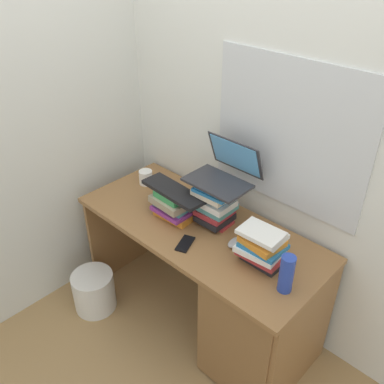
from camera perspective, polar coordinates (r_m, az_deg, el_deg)
The scene contains 14 objects.
ground_plane at distance 2.94m, azimuth 0.85°, elevation -16.16°, with size 6.00×6.00×0.00m, color #9E7A4C.
wall_back at distance 2.40m, azimuth 7.26°, elevation 9.98°, with size 6.00×0.06×2.60m.
wall_left at distance 2.79m, azimuth -13.08°, elevation 12.70°, with size 0.05×6.00×2.60m, color silver.
desk at distance 2.47m, azimuth 7.32°, elevation -14.82°, with size 1.50×0.65×0.74m.
book_stack_tall at distance 2.39m, azimuth 3.20°, elevation -1.45°, with size 0.23×0.21×0.26m.
book_stack_keyboard_riser at distance 2.47m, azimuth -2.57°, elevation -1.73°, with size 0.26×0.19×0.16m.
book_stack_side at distance 2.15m, azimuth 9.42°, elevation -7.34°, with size 0.24×0.19×0.21m.
laptop at distance 2.33m, azimuth 4.46°, elevation 2.81°, with size 0.35×0.30×0.22m.
keyboard at distance 2.42m, azimuth -2.49°, elevation 0.12°, with size 0.42×0.14×0.02m, color black.
computer_mouse at distance 2.30m, azimuth 5.87°, elevation -6.80°, with size 0.06×0.10×0.04m, color #A5A8AD.
mug at distance 2.81m, azimuth -6.24°, elevation 1.98°, with size 0.13×0.09×0.09m.
water_bottle at distance 2.04m, azimuth 12.66°, elevation -10.75°, with size 0.07×0.07×0.20m, color #263FA5.
cell_phone at distance 2.30m, azimuth -0.92°, elevation -7.01°, with size 0.07×0.14×0.01m, color black.
wastebasket at distance 2.97m, azimuth -13.11°, elevation -12.92°, with size 0.28×0.28×0.28m, color silver.
Camera 1 is at (1.31, -1.43, 2.22)m, focal length 39.42 mm.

